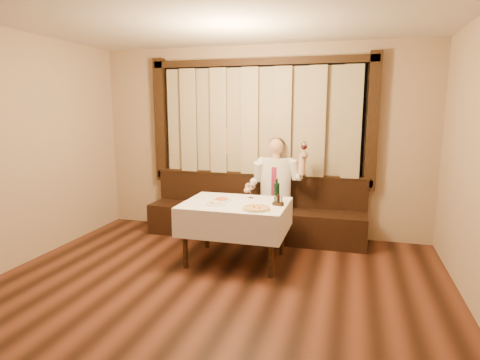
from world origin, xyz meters
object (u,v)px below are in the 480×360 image
(pasta_red, at_px, (221,198))
(seated_man, at_px, (275,182))
(pizza, at_px, (256,208))
(green_bottle, at_px, (277,192))
(pasta_cream, at_px, (216,202))
(dining_table, at_px, (236,211))
(cruet_caddy, at_px, (278,202))
(banquette, at_px, (255,216))

(pasta_red, xyz_separation_m, seated_man, (0.51, 0.90, 0.06))
(pizza, relative_size, green_bottle, 1.07)
(pasta_cream, xyz_separation_m, green_bottle, (0.68, 0.27, 0.10))
(dining_table, xyz_separation_m, pasta_cream, (-0.20, -0.16, 0.14))
(seated_man, bearing_deg, green_bottle, -77.99)
(cruet_caddy, bearing_deg, pizza, -112.11)
(banquette, relative_size, pizza, 9.75)
(green_bottle, bearing_deg, banquette, 118.05)
(pasta_cream, bearing_deg, pasta_red, 90.09)
(pasta_cream, relative_size, seated_man, 0.17)
(dining_table, relative_size, pasta_cream, 5.20)
(pasta_cream, height_order, green_bottle, green_bottle)
(pizza, xyz_separation_m, seated_man, (-0.02, 1.21, 0.08))
(pasta_cream, bearing_deg, cruet_caddy, 11.75)
(cruet_caddy, relative_size, seated_man, 0.09)
(banquette, xyz_separation_m, seated_man, (0.31, -0.09, 0.54))
(pasta_cream, bearing_deg, pizza, -12.22)
(seated_man, bearing_deg, cruet_caddy, -77.10)
(pizza, relative_size, pasta_cream, 1.34)
(banquette, bearing_deg, pasta_red, -101.21)
(dining_table, distance_m, pasta_red, 0.24)
(pasta_red, bearing_deg, dining_table, -10.57)
(seated_man, bearing_deg, pasta_red, -119.59)
(cruet_caddy, height_order, seated_man, seated_man)
(banquette, bearing_deg, seated_man, -16.17)
(banquette, xyz_separation_m, cruet_caddy, (0.53, -1.04, 0.49))
(pasta_cream, distance_m, cruet_caddy, 0.74)
(dining_table, bearing_deg, cruet_caddy, -1.45)
(pizza, bearing_deg, cruet_caddy, 52.70)
(banquette, distance_m, pizza, 1.42)
(pasta_red, relative_size, pasta_cream, 1.03)
(dining_table, relative_size, pizza, 3.87)
(pasta_red, distance_m, green_bottle, 0.69)
(pizza, distance_m, green_bottle, 0.43)
(pizza, relative_size, pasta_red, 1.31)
(banquette, distance_m, seated_man, 0.63)
(pasta_red, relative_size, green_bottle, 0.82)
(banquette, bearing_deg, green_bottle, -61.95)
(banquette, height_order, seated_man, seated_man)
(green_bottle, height_order, cruet_caddy, green_bottle)
(dining_table, bearing_deg, banquette, 90.00)
(pasta_cream, height_order, seated_man, seated_man)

